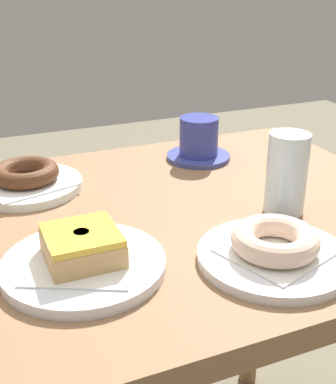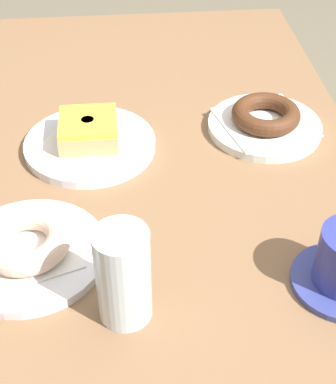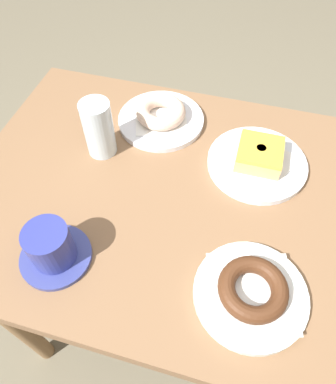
{
  "view_description": "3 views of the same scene",
  "coord_description": "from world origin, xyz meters",
  "px_view_note": "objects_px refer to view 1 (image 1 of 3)",
  "views": [
    {
      "loc": [
        0.17,
        0.73,
        1.15
      ],
      "look_at": [
        -0.13,
        0.02,
        0.81
      ],
      "focal_mm": 48.17,
      "sensor_mm": 36.0,
      "label": 1
    },
    {
      "loc": [
        -0.8,
        0.07,
        1.36
      ],
      "look_at": [
        -0.13,
        0.0,
        0.79
      ],
      "focal_mm": 54.55,
      "sensor_mm": 36.0,
      "label": 2
    },
    {
      "loc": [
        -0.02,
        -0.45,
        1.38
      ],
      "look_at": [
        -0.13,
        -0.04,
        0.8
      ],
      "focal_mm": 33.28,
      "sensor_mm": 36.0,
      "label": 3
    }
  ],
  "objects_px": {
    "donut_chocolate_ring": "(26,172)",
    "water_glass": "(287,174)",
    "plate_chocolate_ring": "(27,185)",
    "plate_sugar_ring": "(273,257)",
    "plate_glazed_square": "(84,265)",
    "donut_sugar_ring": "(275,240)",
    "donut_glazed_square": "(82,245)",
    "coffee_cup": "(199,141)"
  },
  "relations": [
    {
      "from": "donut_chocolate_ring",
      "to": "water_glass",
      "type": "distance_m",
      "value": 0.47
    },
    {
      "from": "plate_chocolate_ring",
      "to": "plate_sugar_ring",
      "type": "distance_m",
      "value": 0.49
    },
    {
      "from": "water_glass",
      "to": "plate_chocolate_ring",
      "type": "bearing_deg",
      "value": -34.37
    },
    {
      "from": "plate_glazed_square",
      "to": "donut_sugar_ring",
      "type": "bearing_deg",
      "value": 161.95
    },
    {
      "from": "plate_sugar_ring",
      "to": "plate_glazed_square",
      "type": "bearing_deg",
      "value": -18.05
    },
    {
      "from": "donut_sugar_ring",
      "to": "plate_glazed_square",
      "type": "bearing_deg",
      "value": -18.05
    },
    {
      "from": "donut_chocolate_ring",
      "to": "donut_sugar_ring",
      "type": "xyz_separation_m",
      "value": [
        -0.28,
        0.4,
        -0.0
      ]
    },
    {
      "from": "donut_glazed_square",
      "to": "donut_chocolate_ring",
      "type": "relative_size",
      "value": 0.81
    },
    {
      "from": "donut_sugar_ring",
      "to": "plate_chocolate_ring",
      "type": "bearing_deg",
      "value": -54.69
    },
    {
      "from": "plate_glazed_square",
      "to": "coffee_cup",
      "type": "distance_m",
      "value": 0.48
    },
    {
      "from": "donut_glazed_square",
      "to": "water_glass",
      "type": "xyz_separation_m",
      "value": [
        -0.36,
        -0.05,
        0.03
      ]
    },
    {
      "from": "plate_chocolate_ring",
      "to": "donut_sugar_ring",
      "type": "relative_size",
      "value": 1.64
    },
    {
      "from": "plate_glazed_square",
      "to": "donut_chocolate_ring",
      "type": "xyz_separation_m",
      "value": [
        0.03,
        -0.31,
        0.03
      ]
    },
    {
      "from": "plate_glazed_square",
      "to": "plate_sugar_ring",
      "type": "height_order",
      "value": "plate_glazed_square"
    },
    {
      "from": "donut_chocolate_ring",
      "to": "donut_glazed_square",
      "type": "bearing_deg",
      "value": 94.93
    },
    {
      "from": "donut_chocolate_ring",
      "to": "coffee_cup",
      "type": "xyz_separation_m",
      "value": [
        -0.37,
        -0.02,
        0.01
      ]
    },
    {
      "from": "water_glass",
      "to": "coffee_cup",
      "type": "xyz_separation_m",
      "value": [
        0.02,
        -0.29,
        -0.03
      ]
    },
    {
      "from": "plate_glazed_square",
      "to": "water_glass",
      "type": "height_order",
      "value": "water_glass"
    },
    {
      "from": "donut_chocolate_ring",
      "to": "water_glass",
      "type": "xyz_separation_m",
      "value": [
        -0.39,
        0.27,
        0.03
      ]
    },
    {
      "from": "plate_chocolate_ring",
      "to": "water_glass",
      "type": "relative_size",
      "value": 1.48
    },
    {
      "from": "donut_glazed_square",
      "to": "donut_sugar_ring",
      "type": "height_order",
      "value": "donut_glazed_square"
    },
    {
      "from": "plate_chocolate_ring",
      "to": "donut_sugar_ring",
      "type": "distance_m",
      "value": 0.49
    },
    {
      "from": "plate_glazed_square",
      "to": "donut_chocolate_ring",
      "type": "distance_m",
      "value": 0.32
    },
    {
      "from": "donut_sugar_ring",
      "to": "coffee_cup",
      "type": "distance_m",
      "value": 0.43
    },
    {
      "from": "water_glass",
      "to": "donut_glazed_square",
      "type": "bearing_deg",
      "value": 7.63
    },
    {
      "from": "plate_chocolate_ring",
      "to": "donut_sugar_ring",
      "type": "xyz_separation_m",
      "value": [
        -0.28,
        0.4,
        0.03
      ]
    },
    {
      "from": "plate_chocolate_ring",
      "to": "donut_chocolate_ring",
      "type": "distance_m",
      "value": 0.03
    },
    {
      "from": "plate_chocolate_ring",
      "to": "donut_glazed_square",
      "type": "bearing_deg",
      "value": 94.93
    },
    {
      "from": "plate_sugar_ring",
      "to": "water_glass",
      "type": "relative_size",
      "value": 1.58
    },
    {
      "from": "plate_glazed_square",
      "to": "plate_sugar_ring",
      "type": "distance_m",
      "value": 0.27
    },
    {
      "from": "plate_glazed_square",
      "to": "water_glass",
      "type": "bearing_deg",
      "value": -172.37
    },
    {
      "from": "donut_glazed_square",
      "to": "water_glass",
      "type": "bearing_deg",
      "value": -172.37
    },
    {
      "from": "donut_glazed_square",
      "to": "plate_sugar_ring",
      "type": "bearing_deg",
      "value": 161.95
    },
    {
      "from": "plate_sugar_ring",
      "to": "donut_sugar_ring",
      "type": "bearing_deg",
      "value": 180.0
    },
    {
      "from": "plate_sugar_ring",
      "to": "donut_sugar_ring",
      "type": "height_order",
      "value": "donut_sugar_ring"
    },
    {
      "from": "donut_chocolate_ring",
      "to": "water_glass",
      "type": "relative_size",
      "value": 0.89
    },
    {
      "from": "donut_sugar_ring",
      "to": "water_glass",
      "type": "height_order",
      "value": "water_glass"
    },
    {
      "from": "donut_glazed_square",
      "to": "donut_sugar_ring",
      "type": "relative_size",
      "value": 0.8
    },
    {
      "from": "plate_glazed_square",
      "to": "donut_glazed_square",
      "type": "height_order",
      "value": "donut_glazed_square"
    },
    {
      "from": "plate_glazed_square",
      "to": "donut_sugar_ring",
      "type": "height_order",
      "value": "donut_sugar_ring"
    },
    {
      "from": "plate_glazed_square",
      "to": "coffee_cup",
      "type": "height_order",
      "value": "coffee_cup"
    },
    {
      "from": "donut_chocolate_ring",
      "to": "plate_chocolate_ring",
      "type": "bearing_deg",
      "value": 0.0
    }
  ]
}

